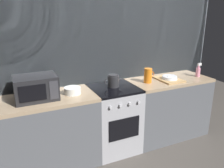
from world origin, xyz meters
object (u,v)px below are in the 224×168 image
object	(u,v)px
mixing_bowl	(73,91)
pitcher	(148,75)
stove_unit	(114,119)
kettle	(113,81)
dish_pile	(169,78)
spray_bottle	(198,71)
microwave	(36,88)

from	to	relation	value
mixing_bowl	pitcher	distance (m)	1.07
stove_unit	kettle	world-z (taller)	kettle
stove_unit	pitcher	bearing A→B (deg)	-0.54
kettle	dish_pile	size ratio (longest dim) A/B	0.71
mixing_bowl	spray_bottle	bearing A→B (deg)	-2.09
spray_bottle	kettle	bearing A→B (deg)	175.68
microwave	kettle	distance (m)	0.97
stove_unit	dish_pile	bearing A→B (deg)	-2.71
kettle	pitcher	size ratio (longest dim) A/B	1.42
pitcher	kettle	bearing A→B (deg)	176.03
stove_unit	spray_bottle	world-z (taller)	spray_bottle
stove_unit	dish_pile	distance (m)	0.98
kettle	spray_bottle	bearing A→B (deg)	-4.32
kettle	mixing_bowl	size ratio (longest dim) A/B	1.42
stove_unit	pitcher	size ratio (longest dim) A/B	4.50
pitcher	spray_bottle	bearing A→B (deg)	-4.54
stove_unit	mixing_bowl	xyz separation A→B (m)	(-0.55, -0.00, 0.49)
microwave	mixing_bowl	world-z (taller)	microwave
microwave	mixing_bowl	bearing A→B (deg)	-1.10
microwave	spray_bottle	distance (m)	2.33
dish_pile	kettle	bearing A→B (deg)	175.22
pitcher	stove_unit	bearing A→B (deg)	179.46
stove_unit	pitcher	xyz separation A→B (m)	(0.52, -0.00, 0.55)
pitcher	dish_pile	size ratio (longest dim) A/B	0.50
stove_unit	mixing_bowl	bearing A→B (deg)	-179.76
dish_pile	spray_bottle	size ratio (longest dim) A/B	1.97
kettle	stove_unit	bearing A→B (deg)	-104.16
microwave	stove_unit	bearing A→B (deg)	-0.33
mixing_bowl	stove_unit	bearing A→B (deg)	0.24
mixing_bowl	spray_bottle	size ratio (longest dim) A/B	0.99
kettle	mixing_bowl	xyz separation A→B (m)	(-0.56, -0.03, -0.04)
microwave	pitcher	world-z (taller)	microwave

